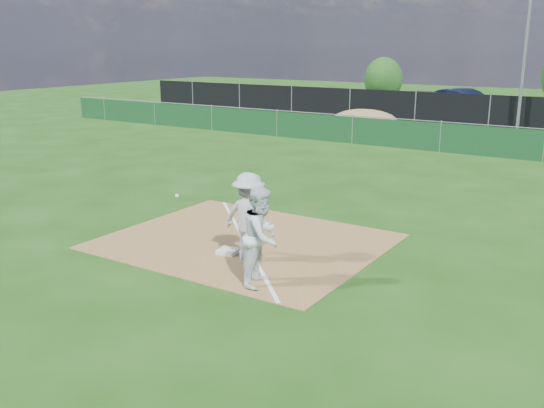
{
  "coord_description": "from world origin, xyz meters",
  "views": [
    {
      "loc": [
        7.64,
        -9.69,
        4.4
      ],
      "look_at": [
        0.74,
        1.0,
        1.0
      ],
      "focal_mm": 40.0,
      "sensor_mm": 36.0,
      "label": 1
    }
  ],
  "objects_px": {
    "car_left": "(428,103)",
    "tree_left": "(383,79)",
    "play_at_first": "(249,217)",
    "first_base": "(228,251)",
    "car_mid": "(464,103)",
    "runner": "(262,236)",
    "light_pole": "(525,51)"
  },
  "relations": [
    {
      "from": "light_pole",
      "to": "car_mid",
      "type": "relative_size",
      "value": 1.57
    },
    {
      "from": "car_left",
      "to": "tree_left",
      "type": "bearing_deg",
      "value": 46.24
    },
    {
      "from": "car_left",
      "to": "car_mid",
      "type": "bearing_deg",
      "value": -48.87
    },
    {
      "from": "runner",
      "to": "play_at_first",
      "type": "bearing_deg",
      "value": 35.11
    },
    {
      "from": "car_mid",
      "to": "tree_left",
      "type": "height_order",
      "value": "tree_left"
    },
    {
      "from": "light_pole",
      "to": "play_at_first",
      "type": "distance_m",
      "value": 22.85
    },
    {
      "from": "play_at_first",
      "to": "car_left",
      "type": "distance_m",
      "value": 27.0
    },
    {
      "from": "tree_left",
      "to": "first_base",
      "type": "bearing_deg",
      "value": -72.5
    },
    {
      "from": "runner",
      "to": "tree_left",
      "type": "xyz_separation_m",
      "value": [
        -12.09,
        34.44,
        0.79
      ]
    },
    {
      "from": "car_left",
      "to": "tree_left",
      "type": "relative_size",
      "value": 1.46
    },
    {
      "from": "light_pole",
      "to": "car_left",
      "type": "bearing_deg",
      "value": 147.29
    },
    {
      "from": "first_base",
      "to": "runner",
      "type": "bearing_deg",
      "value": -32.48
    },
    {
      "from": "play_at_first",
      "to": "tree_left",
      "type": "bearing_deg",
      "value": 108.41
    },
    {
      "from": "first_base",
      "to": "car_mid",
      "type": "xyz_separation_m",
      "value": [
        -2.83,
        27.69,
        0.79
      ]
    },
    {
      "from": "car_left",
      "to": "light_pole",
      "type": "bearing_deg",
      "value": -116.39
    },
    {
      "from": "play_at_first",
      "to": "tree_left",
      "type": "height_order",
      "value": "tree_left"
    },
    {
      "from": "runner",
      "to": "car_mid",
      "type": "distance_m",
      "value": 29.0
    },
    {
      "from": "light_pole",
      "to": "car_left",
      "type": "distance_m",
      "value": 7.78
    },
    {
      "from": "play_at_first",
      "to": "car_left",
      "type": "xyz_separation_m",
      "value": [
        -5.26,
        26.48,
        -0.09
      ]
    },
    {
      "from": "first_base",
      "to": "play_at_first",
      "type": "bearing_deg",
      "value": -5.98
    },
    {
      "from": "first_base",
      "to": "tree_left",
      "type": "bearing_deg",
      "value": 107.5
    },
    {
      "from": "car_mid",
      "to": "tree_left",
      "type": "bearing_deg",
      "value": 76.89
    },
    {
      "from": "play_at_first",
      "to": "first_base",
      "type": "bearing_deg",
      "value": 174.02
    },
    {
      "from": "play_at_first",
      "to": "car_mid",
      "type": "bearing_deg",
      "value": 97.06
    },
    {
      "from": "light_pole",
      "to": "car_mid",
      "type": "bearing_deg",
      "value": 129.14
    },
    {
      "from": "light_pole",
      "to": "first_base",
      "type": "distance_m",
      "value": 22.95
    },
    {
      "from": "play_at_first",
      "to": "car_mid",
      "type": "distance_m",
      "value": 27.96
    },
    {
      "from": "tree_left",
      "to": "light_pole",
      "type": "bearing_deg",
      "value": -42.51
    },
    {
      "from": "car_mid",
      "to": "play_at_first",
      "type": "bearing_deg",
      "value": -149.23
    },
    {
      "from": "first_base",
      "to": "car_mid",
      "type": "relative_size",
      "value": 0.08
    },
    {
      "from": "light_pole",
      "to": "car_mid",
      "type": "distance_m",
      "value": 7.31
    },
    {
      "from": "light_pole",
      "to": "tree_left",
      "type": "bearing_deg",
      "value": 137.49
    }
  ]
}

